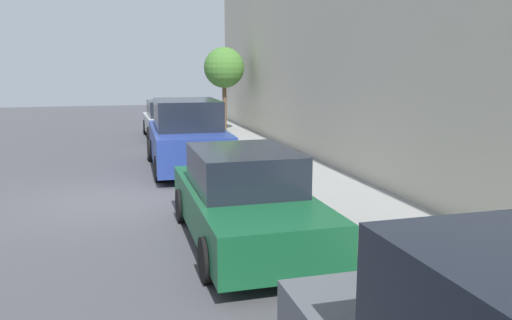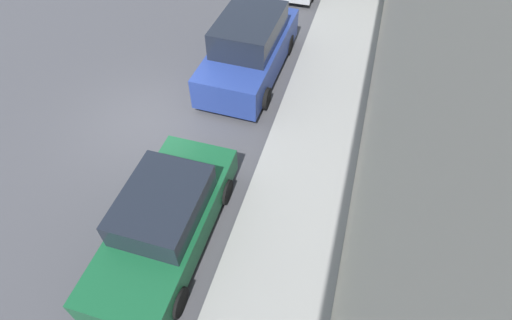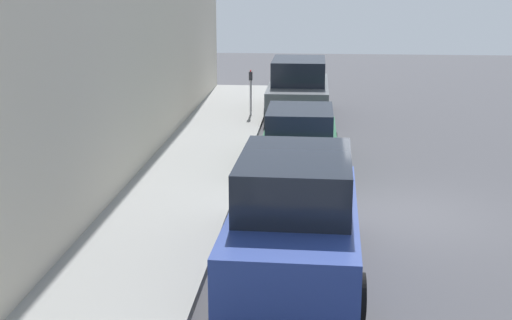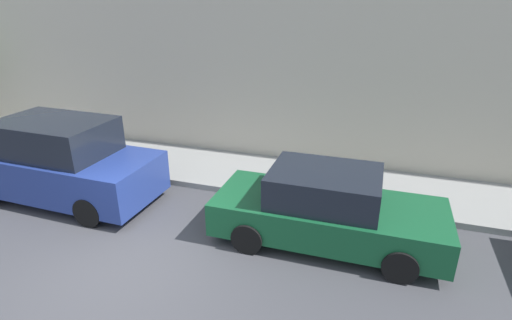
% 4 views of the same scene
% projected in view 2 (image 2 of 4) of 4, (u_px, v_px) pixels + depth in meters
% --- Properties ---
extents(ground_plane, '(60.00, 60.00, 0.00)m').
position_uv_depth(ground_plane, '(150.00, 122.00, 11.61)').
color(ground_plane, '#424247').
extents(sidewalk, '(2.47, 32.00, 0.15)m').
position_uv_depth(sidewalk, '(310.00, 154.00, 10.67)').
color(sidewalk, gray).
rests_on(sidewalk, ground_plane).
extents(parked_sedan_second, '(1.92, 4.51, 1.54)m').
position_uv_depth(parked_sedan_second, '(165.00, 220.00, 8.53)').
color(parked_sedan_second, '#14512D').
rests_on(parked_sedan_second, ground_plane).
extents(parked_suv_third, '(2.08, 4.85, 1.98)m').
position_uv_depth(parked_suv_third, '(249.00, 48.00, 12.46)').
color(parked_suv_third, navy).
rests_on(parked_suv_third, ground_plane).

